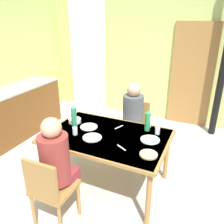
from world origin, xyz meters
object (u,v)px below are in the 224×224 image
chair_near_diner (50,188)px  serving_bowl_center (75,121)px  dining_table (107,140)px  person_near_diner (55,157)px  person_far_diner (133,112)px  water_bottle_green_far (148,121)px  kitchen_counter (13,113)px  water_bottle_green_near (74,117)px  chair_far_diner (135,126)px

chair_near_diner → serving_bowl_center: chair_near_diner is taller
dining_table → person_near_diner: size_ratio=1.94×
person_far_diner → water_bottle_green_far: person_far_diner is taller
kitchen_counter → water_bottle_green_near: size_ratio=6.39×
person_far_diner → person_near_diner: bearing=78.0°
person_near_diner → water_bottle_green_near: (-0.25, 0.73, 0.10)m
chair_far_diner → person_far_diner: size_ratio=1.13×
chair_far_diner → person_far_diner: person_far_diner is taller
water_bottle_green_far → kitchen_counter: bearing=176.4°
water_bottle_green_far → dining_table: bearing=-141.5°
dining_table → water_bottle_green_near: size_ratio=4.76×
chair_near_diner → person_near_diner: bearing=90.0°
dining_table → serving_bowl_center: serving_bowl_center is taller
kitchen_counter → water_bottle_green_far: size_ratio=7.26×
water_bottle_green_far → serving_bowl_center: size_ratio=1.63×
dining_table → serving_bowl_center: size_ratio=8.79×
chair_far_diner → person_far_diner: bearing=90.0°
water_bottle_green_far → serving_bowl_center: water_bottle_green_far is taller
kitchen_counter → water_bottle_green_near: bearing=-16.0°
chair_far_diner → person_near_diner: (-0.30, -1.57, 0.28)m
serving_bowl_center → kitchen_counter: bearing=167.6°
dining_table → chair_near_diner: bearing=-105.0°
chair_far_diner → water_bottle_green_far: (0.34, -0.52, 0.37)m
kitchen_counter → water_bottle_green_far: (2.55, -0.16, 0.41)m
person_far_diner → kitchen_counter: bearing=5.8°
person_far_diner → serving_bowl_center: bearing=42.0°
water_bottle_green_near → dining_table: bearing=-1.5°
person_near_diner → water_bottle_green_far: person_near_diner is taller
water_bottle_green_near → serving_bowl_center: bearing=122.6°
serving_bowl_center → chair_near_diner: bearing=-71.5°
serving_bowl_center → water_bottle_green_far: bearing=10.8°
kitchen_counter → person_far_diner: size_ratio=2.60×
serving_bowl_center → person_near_diner: bearing=-68.9°
dining_table → person_near_diner: person_near_diner is taller
chair_near_diner → serving_bowl_center: bearing=108.5°
dining_table → water_bottle_green_near: water_bottle_green_near is taller
dining_table → person_near_diner: (-0.23, -0.71, 0.11)m
dining_table → serving_bowl_center: 0.58m
dining_table → serving_bowl_center: bearing=165.7°
person_near_diner → person_far_diner: (0.30, 1.43, 0.00)m
person_near_diner → water_bottle_green_near: size_ratio=2.45×
dining_table → kitchen_counter: bearing=167.1°
person_far_diner → water_bottle_green_near: 0.90m
kitchen_counter → chair_near_diner: size_ratio=2.31×
chair_near_diner → person_far_diner: (0.30, 1.57, 0.28)m
chair_near_diner → water_bottle_green_near: 0.98m
kitchen_counter → chair_far_diner: bearing=9.3°
dining_table → water_bottle_green_near: bearing=178.5°
chair_near_diner → person_near_diner: (0.00, 0.14, 0.28)m
water_bottle_green_far → person_near_diner: bearing=-121.5°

